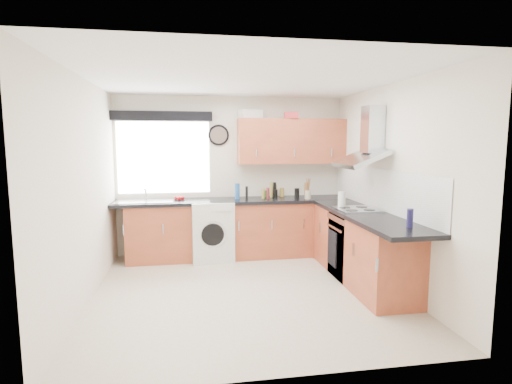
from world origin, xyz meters
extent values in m
plane|color=beige|center=(0.00, 0.00, 0.00)|extent=(3.60, 3.60, 0.00)
cube|color=white|center=(0.00, 0.00, 2.50)|extent=(3.60, 3.60, 0.02)
cube|color=silver|center=(0.00, 1.80, 1.25)|extent=(3.60, 0.02, 2.50)
cube|color=silver|center=(0.00, -1.80, 1.25)|extent=(3.60, 0.02, 2.50)
cube|color=silver|center=(-1.80, 0.00, 1.25)|extent=(0.02, 3.60, 2.50)
cube|color=silver|center=(1.80, 0.00, 1.25)|extent=(0.02, 3.60, 2.50)
cube|color=silver|center=(-1.05, 1.79, 1.55)|extent=(1.40, 0.02, 1.10)
cube|color=black|center=(-1.05, 1.70, 2.18)|extent=(1.50, 0.18, 0.14)
cube|color=white|center=(1.79, 0.30, 1.18)|extent=(0.01, 3.00, 0.54)
cube|color=brown|center=(-0.10, 1.51, 0.43)|extent=(3.00, 0.58, 0.86)
cube|color=brown|center=(1.50, 1.50, 0.43)|extent=(0.60, 0.60, 0.86)
cube|color=brown|center=(1.51, 0.15, 0.43)|extent=(0.58, 2.10, 0.86)
cube|color=black|center=(0.00, 1.50, 0.89)|extent=(3.60, 0.62, 0.05)
cube|color=black|center=(1.50, 0.00, 0.89)|extent=(0.62, 2.42, 0.05)
cube|color=black|center=(1.50, 0.30, 0.42)|extent=(0.56, 0.58, 0.85)
cube|color=silver|center=(1.50, 0.30, 0.92)|extent=(0.52, 0.52, 0.01)
cube|color=brown|center=(0.95, 1.62, 1.80)|extent=(1.70, 0.35, 0.70)
cube|color=silver|center=(-0.34, 1.43, 0.45)|extent=(0.66, 0.64, 0.91)
cylinder|color=black|center=(-0.20, 1.76, 1.90)|extent=(0.33, 0.04, 0.33)
cube|color=silver|center=(0.30, 1.72, 2.22)|extent=(0.39, 0.33, 0.14)
cube|color=#A92628|center=(0.91, 1.52, 2.20)|extent=(0.24, 0.22, 0.10)
cylinder|color=tan|center=(1.15, 1.35, 0.98)|extent=(0.10, 0.10, 0.13)
cylinder|color=silver|center=(1.35, 0.45, 1.02)|extent=(0.12, 0.12, 0.22)
cylinder|color=olive|center=(0.48, 1.52, 0.99)|extent=(0.05, 0.05, 0.16)
cylinder|color=brown|center=(1.14, 1.38, 1.04)|extent=(0.07, 0.07, 0.25)
cylinder|color=#A58439|center=(0.82, 1.70, 0.98)|extent=(0.07, 0.07, 0.14)
cylinder|color=black|center=(0.21, 1.53, 1.01)|extent=(0.04, 0.04, 0.20)
cylinder|color=black|center=(0.66, 1.42, 0.98)|extent=(0.05, 0.05, 0.15)
cylinder|color=black|center=(1.02, 1.53, 0.98)|extent=(0.08, 0.08, 0.15)
cylinder|color=black|center=(0.68, 1.61, 1.03)|extent=(0.05, 0.05, 0.24)
cylinder|color=olive|center=(0.63, 1.64, 1.03)|extent=(0.05, 0.05, 0.24)
cylinder|color=maroon|center=(0.54, 1.44, 1.00)|extent=(0.04, 0.04, 0.18)
cylinder|color=#1D4E8D|center=(0.07, 1.53, 1.03)|extent=(0.08, 0.08, 0.24)
cylinder|color=olive|center=(0.69, 1.64, 1.01)|extent=(0.05, 0.05, 0.20)
cylinder|color=#29571F|center=(0.54, 1.69, 0.96)|extent=(0.07, 0.07, 0.10)
cylinder|color=#161342|center=(1.59, -0.82, 1.01)|extent=(0.06, 0.06, 0.20)
camera|label=1|loc=(-0.64, -4.57, 1.79)|focal=28.00mm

